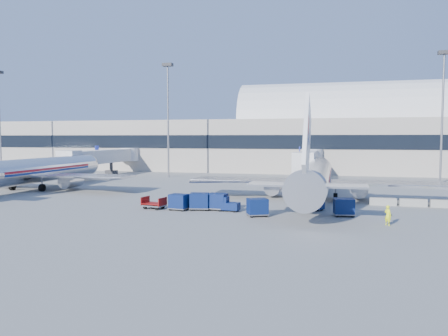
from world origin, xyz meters
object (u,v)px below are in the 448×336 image
(jetbridge_mid, at_px, (106,157))
(cart_train_a, at_px, (217,201))
(tug_lead, at_px, (227,205))
(ramp_worker, at_px, (388,215))
(cart_train_b, at_px, (199,201))
(cart_solo_far, at_px, (344,207))
(barrier_far, at_px, (444,204))
(cart_train_c, at_px, (179,202))
(mast_east, at_px, (443,97))
(airliner_mid, at_px, (31,171))
(jetbridge_near, at_px, (309,159))
(barrier_near, at_px, (383,202))
(tug_left, at_px, (210,201))
(tug_right, at_px, (312,203))
(mast_west, at_px, (168,103))
(cart_open_red, at_px, (154,205))
(airliner_main, at_px, (315,177))
(cart_solo_near, at_px, (257,207))
(barrier_mid, at_px, (413,203))

(jetbridge_mid, bearing_deg, cart_train_a, -46.94)
(tug_lead, bearing_deg, ramp_worker, -6.98)
(jetbridge_mid, height_order, cart_train_b, jetbridge_mid)
(cart_train_a, xyz_separation_m, cart_solo_far, (13.35, -0.34, -0.02))
(barrier_far, height_order, cart_train_c, cart_train_c)
(mast_east, relative_size, cart_solo_far, 9.92)
(airliner_mid, distance_m, mast_east, 68.08)
(jetbridge_near, distance_m, cart_solo_far, 37.84)
(barrier_near, relative_size, cart_train_c, 1.35)
(barrier_far, relative_size, cart_train_a, 1.35)
(tug_left, xyz_separation_m, cart_solo_far, (15.00, -3.13, 0.36))
(cart_train_c, bearing_deg, tug_right, 24.64)
(mast_west, distance_m, barrier_near, 49.33)
(jetbridge_near, height_order, barrier_far, jetbridge_near)
(cart_open_red, distance_m, ramp_worker, 24.42)
(mast_west, bearing_deg, airliner_mid, -115.21)
(cart_train_c, xyz_separation_m, cart_solo_far, (17.43, 0.72, 0.02))
(mast_west, distance_m, ramp_worker, 56.55)
(jetbridge_near, bearing_deg, tug_right, -85.80)
(cart_train_c, bearing_deg, mast_east, 56.79)
(jetbridge_mid, relative_size, barrier_near, 9.17)
(airliner_main, bearing_deg, mast_west, 139.64)
(airliner_mid, xyz_separation_m, tug_left, (30.45, -7.84, -2.32))
(cart_train_a, xyz_separation_m, cart_train_b, (-1.93, -0.40, 0.01))
(barrier_near, relative_size, cart_solo_far, 1.32)
(mast_west, height_order, cart_solo_far, mast_west)
(tug_lead, distance_m, cart_open_red, 8.31)
(cart_train_b, relative_size, cart_solo_far, 1.05)
(airliner_main, distance_m, cart_solo_near, 14.28)
(airliner_main, xyz_separation_m, barrier_near, (8.00, -2.51, -2.48))
(jetbridge_near, height_order, tug_right, jetbridge_near)
(airliner_main, distance_m, cart_train_c, 18.32)
(cart_train_a, bearing_deg, cart_train_c, -160.76)
(airliner_main, relative_size, cart_open_red, 13.80)
(barrier_near, bearing_deg, airliner_mid, 177.13)
(jetbridge_mid, bearing_deg, airliner_main, -30.64)
(jetbridge_mid, height_order, barrier_near, jetbridge_mid)
(airliner_main, height_order, airliner_mid, same)
(barrier_mid, bearing_deg, mast_west, 145.86)
(mast_west, bearing_deg, tug_left, -61.03)
(cart_train_b, xyz_separation_m, cart_solo_near, (6.83, -2.20, -0.03))
(airliner_main, relative_size, cart_train_c, 16.78)
(barrier_far, bearing_deg, cart_open_red, -164.08)
(cart_solo_far, distance_m, ramp_worker, 5.35)
(mast_west, height_order, barrier_mid, mast_west)
(barrier_mid, height_order, tug_left, tug_left)
(barrier_near, xyz_separation_m, cart_open_red, (-24.97, -9.00, 0.02))
(mast_east, xyz_separation_m, barrier_near, (-12.00, -28.00, -14.34))
(airliner_main, bearing_deg, cart_train_c, -140.11)
(tug_right, distance_m, cart_solo_far, 4.62)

